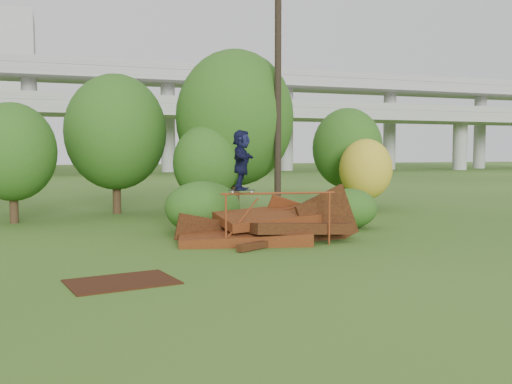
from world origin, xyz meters
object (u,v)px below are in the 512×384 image
object	(u,v)px
flat_plate	(122,282)
utility_pole	(278,85)
scrap_pile	(266,229)
skater	(241,160)

from	to	relation	value
flat_plate	utility_pole	distance (m)	13.68
scrap_pile	utility_pole	bearing A→B (deg)	64.77
scrap_pile	skater	size ratio (longest dim) A/B	3.43
skater	flat_plate	size ratio (longest dim) A/B	0.79
skater	scrap_pile	bearing A→B (deg)	-24.58
utility_pole	scrap_pile	bearing A→B (deg)	-115.23
skater	flat_plate	distance (m)	5.71
scrap_pile	utility_pole	size ratio (longest dim) A/B	0.54
utility_pole	skater	bearing A→B (deg)	-119.84
skater	flat_plate	bearing A→B (deg)	158.15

